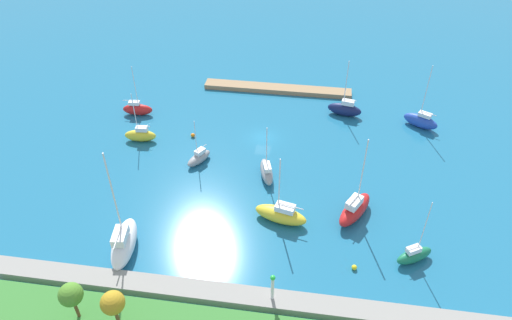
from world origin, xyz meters
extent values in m
plane|color=#1E668C|center=(0.00, 0.00, 0.00)|extent=(160.00, 160.00, 0.00)
cube|color=#997A56|center=(-0.66, -15.34, 0.43)|extent=(27.25, 2.71, 0.85)
cube|color=gray|center=(0.00, 30.85, 0.53)|extent=(63.62, 2.50, 1.06)
cylinder|color=silver|center=(-5.13, 30.85, 2.66)|extent=(0.36, 0.36, 3.20)
sphere|color=green|center=(-5.13, 30.85, 4.51)|extent=(0.56, 0.56, 0.56)
cylinder|color=brown|center=(10.06, 36.30, 2.63)|extent=(0.37, 0.37, 2.79)
sphere|color=#AD841E|center=(10.06, 36.30, 4.76)|extent=(2.45, 2.45, 2.45)
cylinder|color=brown|center=(14.51, 36.06, 2.67)|extent=(0.34, 0.34, 2.88)
sphere|color=#4C8428|center=(14.51, 36.06, 4.85)|extent=(2.46, 2.46, 2.46)
ellipsoid|color=yellow|center=(19.23, 3.61, 0.98)|extent=(5.13, 2.09, 1.96)
cube|color=silver|center=(18.83, 3.57, 2.32)|extent=(1.88, 1.15, 0.71)
cylinder|color=silver|center=(19.48, 3.63, 5.29)|extent=(0.12, 0.12, 6.64)
cylinder|color=silver|center=(18.45, 3.54, 2.83)|extent=(2.07, 0.28, 0.10)
ellipsoid|color=gray|center=(-1.80, 9.62, 0.94)|extent=(3.13, 5.88, 1.89)
cube|color=silver|center=(-1.93, 10.05, 2.23)|extent=(1.50, 2.23, 0.68)
cylinder|color=silver|center=(-1.72, 9.35, 5.16)|extent=(0.14, 0.14, 6.55)
cylinder|color=silver|center=(-2.04, 10.43, 2.72)|extent=(0.74, 2.20, 0.11)
ellipsoid|color=red|center=(-14.22, 15.92, 1.20)|extent=(5.47, 7.32, 2.40)
cube|color=silver|center=(-13.94, 16.41, 2.91)|extent=(2.45, 2.90, 1.02)
cylinder|color=silver|center=(-14.39, 15.61, 7.34)|extent=(0.17, 0.17, 9.88)
cylinder|color=silver|center=(-13.76, 16.74, 3.57)|extent=(1.39, 2.33, 0.14)
ellipsoid|color=#141E4C|center=(-12.94, -8.74, 1.10)|extent=(6.05, 2.97, 2.20)
cube|color=silver|center=(-13.40, -8.65, 2.60)|extent=(2.27, 1.51, 0.80)
cylinder|color=silver|center=(-12.66, -8.80, 6.18)|extent=(0.14, 0.14, 7.95)
cylinder|color=silver|center=(-13.68, -8.59, 3.15)|extent=(2.07, 0.52, 0.11)
ellipsoid|color=#2347B2|center=(-25.42, -6.94, 1.10)|extent=(5.91, 4.37, 2.20)
cube|color=silver|center=(-25.82, -6.72, 2.53)|extent=(2.34, 1.96, 0.65)
cylinder|color=silver|center=(-25.17, -7.07, 6.66)|extent=(0.14, 0.14, 8.92)
cylinder|color=silver|center=(-26.30, -6.46, 3.00)|extent=(2.31, 1.33, 0.11)
ellipsoid|color=#19724C|center=(-21.10, 22.43, 0.89)|extent=(4.90, 3.75, 1.77)
cube|color=silver|center=(-20.77, 22.63, 2.12)|extent=(1.95, 1.66, 0.68)
cylinder|color=silver|center=(-21.31, 22.31, 5.61)|extent=(0.12, 0.12, 7.66)
cylinder|color=silver|center=(-20.54, 22.77, 2.61)|extent=(1.58, 0.99, 0.09)
ellipsoid|color=white|center=(13.37, 26.00, 1.42)|extent=(3.61, 8.15, 2.85)
cube|color=silver|center=(13.28, 26.62, 3.39)|extent=(1.91, 3.02, 1.08)
cylinder|color=silver|center=(13.42, 25.61, 8.82)|extent=(0.19, 0.19, 11.94)
cylinder|color=silver|center=(13.17, 27.45, 4.08)|extent=(0.65, 3.70, 0.15)
ellipsoid|color=yellow|center=(-4.73, 18.11, 1.04)|extent=(7.29, 3.90, 2.08)
cube|color=silver|center=(-5.27, 18.23, 2.48)|extent=(2.75, 1.96, 0.80)
cylinder|color=silver|center=(-4.40, 18.03, 6.11)|extent=(0.17, 0.17, 8.04)
cylinder|color=silver|center=(-6.02, 18.41, 3.03)|extent=(3.27, 0.89, 0.13)
ellipsoid|color=gray|center=(8.72, 7.69, 0.74)|extent=(3.65, 4.73, 1.49)
cube|color=silver|center=(8.53, 7.37, 1.82)|extent=(1.65, 1.89, 0.67)
cylinder|color=silver|center=(8.83, 7.89, 4.51)|extent=(0.11, 0.11, 6.04)
cylinder|color=silver|center=(8.33, 7.02, 2.30)|extent=(1.08, 1.78, 0.09)
ellipsoid|color=red|center=(22.28, -3.75, 1.01)|extent=(5.22, 1.95, 2.02)
cube|color=silver|center=(22.69, -3.72, 2.33)|extent=(1.91, 1.06, 0.61)
cylinder|color=silver|center=(22.03, -3.77, 5.59)|extent=(0.12, 0.12, 7.15)
cylinder|color=silver|center=(23.30, -3.66, 2.78)|extent=(2.55, 0.31, 0.10)
sphere|color=yellow|center=(-14.12, 24.76, 0.32)|extent=(0.63, 0.63, 0.63)
sphere|color=orange|center=(11.28, 1.42, 0.34)|extent=(0.67, 0.67, 0.67)
camera|label=1|loc=(-7.84, 61.49, 44.33)|focal=33.03mm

